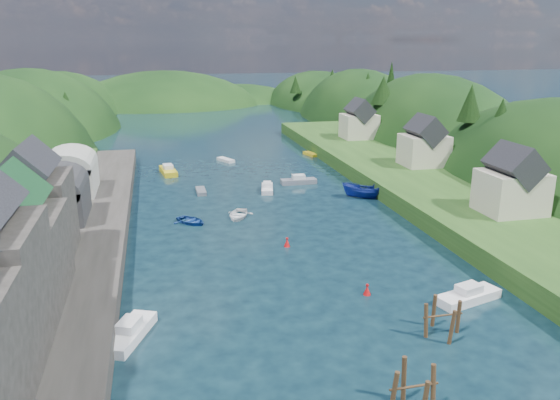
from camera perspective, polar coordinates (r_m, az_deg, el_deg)
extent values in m
plane|color=black|center=(87.05, -3.27, 1.46)|extent=(600.00, 600.00, 0.00)
ellipsoid|color=black|center=(157.11, -24.14, 3.63)|extent=(44.00, 75.56, 48.19)
ellipsoid|color=black|center=(197.56, -22.03, 6.70)|extent=(44.00, 75.56, 39.00)
ellipsoid|color=black|center=(126.85, 15.20, 1.76)|extent=(36.00, 75.56, 48.00)
ellipsoid|color=black|center=(164.87, 8.25, 5.68)|extent=(36.00, 75.56, 44.49)
ellipsoid|color=black|center=(203.81, 4.00, 8.26)|extent=(36.00, 75.56, 36.00)
ellipsoid|color=black|center=(205.54, -11.81, 6.98)|extent=(80.00, 60.00, 44.00)
ellipsoid|color=black|center=(218.07, -4.44, 7.27)|extent=(70.00, 56.00, 36.00)
cone|color=black|center=(121.09, -25.69, 8.17)|extent=(5.28, 5.28, 5.17)
cone|color=black|center=(130.04, -26.34, 10.20)|extent=(4.77, 4.77, 6.18)
cone|color=black|center=(136.36, -21.46, 9.45)|extent=(4.07, 4.07, 5.09)
cone|color=black|center=(155.79, -23.27, 10.50)|extent=(4.56, 4.56, 8.41)
cone|color=black|center=(164.02, -23.94, 10.03)|extent=(4.75, 4.75, 5.60)
cone|color=black|center=(171.11, -21.79, 10.80)|extent=(4.27, 4.27, 7.49)
cone|color=black|center=(91.32, 22.07, 7.57)|extent=(5.29, 5.29, 7.27)
cone|color=black|center=(95.66, 19.30, 9.57)|extent=(4.07, 4.07, 6.08)
cone|color=black|center=(111.24, 17.02, 8.16)|extent=(3.40, 3.40, 5.12)
cone|color=black|center=(122.08, 14.48, 10.56)|extent=(4.94, 4.94, 8.06)
cone|color=black|center=(121.75, 10.74, 11.23)|extent=(5.25, 5.25, 5.97)
cone|color=black|center=(135.24, 11.52, 12.11)|extent=(3.36, 3.36, 9.18)
cone|color=black|center=(149.52, 9.15, 11.70)|extent=(4.57, 4.57, 7.08)
cone|color=black|center=(159.41, 7.06, 11.51)|extent=(3.59, 3.59, 6.44)
cone|color=black|center=(171.16, 5.48, 12.57)|extent=(4.14, 4.14, 5.25)
cone|color=black|center=(182.14, 1.63, 11.98)|extent=(3.83, 3.83, 5.53)
cube|color=#2D2B28|center=(57.94, -22.01, -6.55)|extent=(12.00, 110.00, 2.00)
cube|color=#2D2B28|center=(49.45, -26.18, -5.35)|extent=(8.00, 9.00, 7.00)
cube|color=#1E592D|center=(48.11, -26.84, -0.40)|extent=(5.88, 9.36, 5.88)
cube|color=#2D2B28|center=(57.61, -24.36, -1.65)|extent=(7.00, 8.00, 8.00)
cube|color=black|center=(56.42, -24.93, 3.03)|extent=(5.15, 8.32, 5.15)
cube|color=#2D2D30|center=(69.47, -22.39, -0.23)|extent=(7.00, 9.00, 4.00)
cylinder|color=#2D2D30|center=(68.97, -22.56, 1.36)|extent=(7.00, 9.00, 7.00)
cube|color=#B2B2A8|center=(80.95, -21.13, 2.14)|extent=(7.00, 9.00, 4.00)
cylinder|color=#B2B2A8|center=(80.52, -21.28, 3.52)|extent=(7.00, 9.00, 7.00)
cube|color=#234719|center=(85.42, 14.69, 1.48)|extent=(16.00, 120.00, 2.40)
cube|color=beige|center=(70.80, 23.00, 0.75)|extent=(7.00, 6.00, 5.00)
cube|color=black|center=(70.05, 23.30, 3.38)|extent=(5.15, 6.24, 5.15)
cube|color=beige|center=(93.35, 14.79, 5.04)|extent=(7.00, 6.00, 5.00)
cube|color=black|center=(92.78, 14.94, 7.07)|extent=(5.15, 6.24, 5.15)
cube|color=beige|center=(117.16, 8.26, 7.64)|extent=(7.00, 6.00, 5.00)
cube|color=black|center=(116.71, 8.33, 9.26)|extent=(5.15, 6.24, 5.15)
cylinder|color=#382314|center=(37.25, 15.71, -18.76)|extent=(0.32, 0.32, 3.84)
cylinder|color=#382314|center=(37.67, 12.79, -18.09)|extent=(0.32, 0.32, 3.84)
cylinder|color=#382314|center=(36.18, 11.71, -19.63)|extent=(0.32, 0.32, 3.84)
cylinder|color=#382314|center=(36.34, 13.82, -18.40)|extent=(3.24, 0.16, 0.16)
cylinder|color=#382314|center=(46.36, 18.12, -11.84)|extent=(0.32, 0.32, 3.41)
cylinder|color=#382314|center=(46.76, 15.75, -11.37)|extent=(0.32, 0.32, 3.41)
cylinder|color=#382314|center=(45.08, 15.01, -12.41)|extent=(0.32, 0.32, 3.41)
cylinder|color=#382314|center=(44.66, 17.47, -12.92)|extent=(0.32, 0.32, 3.41)
cylinder|color=#382314|center=(45.43, 16.64, -11.48)|extent=(3.34, 0.16, 0.16)
cone|color=#AE0D0F|center=(51.05, 9.09, -9.29)|extent=(0.70, 0.70, 0.90)
sphere|color=#AE0D0F|center=(50.84, 9.11, -8.78)|extent=(0.30, 0.30, 0.30)
cone|color=#AE0D0F|center=(61.59, 0.74, -4.48)|extent=(0.70, 0.70, 0.90)
sphere|color=#AE0D0F|center=(61.42, 0.74, -4.05)|extent=(0.30, 0.30, 0.30)
cube|color=silver|center=(105.30, -5.69, 4.18)|extent=(3.15, 4.43, 0.60)
cube|color=slate|center=(88.41, 1.95, 1.95)|extent=(5.74, 1.93, 0.80)
cube|color=silver|center=(88.21, 1.96, 2.45)|extent=(2.01, 1.34, 0.70)
cube|color=silver|center=(84.06, -1.35, 1.17)|extent=(2.72, 5.41, 0.72)
cube|color=silver|center=(83.87, -1.35, 1.66)|extent=(1.54, 2.02, 0.70)
imported|color=white|center=(71.77, -4.41, -1.55)|extent=(4.97, 5.76, 1.00)
cube|color=yellow|center=(110.42, 3.22, 4.80)|extent=(2.32, 4.35, 0.58)
cube|color=gold|center=(97.01, -11.60, 2.96)|extent=(3.09, 6.90, 0.93)
cube|color=silver|center=(96.82, -11.63, 3.46)|extent=(1.84, 2.52, 0.70)
imported|color=navy|center=(81.03, 8.55, 0.90)|extent=(6.33, 4.88, 2.31)
imported|color=navy|center=(70.23, -9.27, -2.15)|extent=(5.39, 5.60, 0.94)
cube|color=white|center=(45.30, -15.43, -13.33)|extent=(4.29, 6.44, 0.86)
cube|color=silver|center=(44.90, -15.51, -12.42)|extent=(2.15, 2.54, 0.70)
cube|color=white|center=(52.11, 19.06, -9.55)|extent=(6.56, 3.70, 0.87)
cube|color=silver|center=(51.77, 19.14, -8.72)|extent=(2.50, 1.99, 0.70)
cube|color=#585E65|center=(83.93, -8.26, 0.92)|extent=(1.36, 4.10, 0.57)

